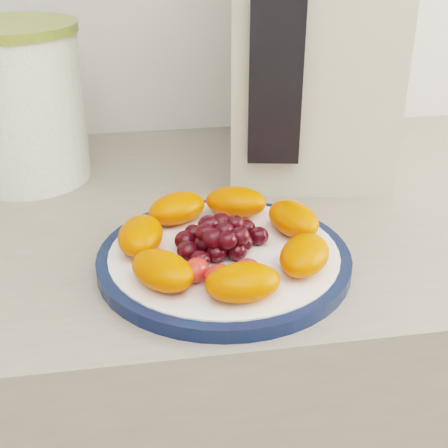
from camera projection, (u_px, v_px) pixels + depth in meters
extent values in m
cylinder|color=#0D193A|center=(224.00, 259.00, 0.67)|extent=(0.27, 0.27, 0.01)
cylinder|color=white|center=(224.00, 258.00, 0.66)|extent=(0.24, 0.24, 0.02)
cylinder|color=#486F22|center=(22.00, 109.00, 0.84)|extent=(0.19, 0.19, 0.20)
cylinder|color=olive|center=(9.00, 27.00, 0.79)|extent=(0.20, 0.20, 0.01)
cube|color=beige|center=(310.00, 30.00, 0.87)|extent=(0.27, 0.33, 0.37)
cube|color=black|center=(277.00, 50.00, 0.73)|extent=(0.07, 0.03, 0.28)
ellipsoid|color=#EE3D00|center=(293.00, 219.00, 0.69)|extent=(0.07, 0.08, 0.03)
ellipsoid|color=#EE3D00|center=(236.00, 202.00, 0.73)|extent=(0.08, 0.07, 0.03)
ellipsoid|color=#EE3D00|center=(177.00, 208.00, 0.71)|extent=(0.09, 0.08, 0.03)
ellipsoid|color=#EE3D00|center=(141.00, 235.00, 0.66)|extent=(0.06, 0.08, 0.03)
ellipsoid|color=#EE3D00|center=(162.00, 270.00, 0.59)|extent=(0.08, 0.08, 0.03)
ellipsoid|color=#EE3D00|center=(243.00, 282.00, 0.58)|extent=(0.07, 0.05, 0.03)
ellipsoid|color=#EE3D00|center=(304.00, 255.00, 0.62)|extent=(0.08, 0.09, 0.03)
ellipsoid|color=black|center=(224.00, 243.00, 0.66)|extent=(0.02, 0.02, 0.02)
ellipsoid|color=black|center=(244.00, 242.00, 0.66)|extent=(0.02, 0.02, 0.02)
ellipsoid|color=black|center=(231.00, 235.00, 0.67)|extent=(0.02, 0.02, 0.02)
ellipsoid|color=black|center=(212.00, 236.00, 0.67)|extent=(0.02, 0.02, 0.02)
ellipsoid|color=black|center=(204.00, 244.00, 0.65)|extent=(0.02, 0.02, 0.02)
ellipsoid|color=black|center=(217.00, 253.00, 0.64)|extent=(0.02, 0.02, 0.02)
ellipsoid|color=black|center=(237.00, 251.00, 0.64)|extent=(0.02, 0.02, 0.02)
ellipsoid|color=black|center=(259.00, 236.00, 0.67)|extent=(0.02, 0.02, 0.02)
ellipsoid|color=black|center=(246.00, 228.00, 0.69)|extent=(0.02, 0.02, 0.02)
ellipsoid|color=black|center=(228.00, 225.00, 0.69)|extent=(0.02, 0.02, 0.02)
ellipsoid|color=black|center=(209.00, 226.00, 0.69)|extent=(0.02, 0.02, 0.02)
ellipsoid|color=black|center=(193.00, 233.00, 0.68)|extent=(0.02, 0.02, 0.02)
ellipsoid|color=black|center=(185.00, 241.00, 0.66)|extent=(0.02, 0.02, 0.02)
ellipsoid|color=black|center=(188.00, 251.00, 0.64)|extent=(0.02, 0.02, 0.02)
ellipsoid|color=black|center=(200.00, 260.00, 0.63)|extent=(0.02, 0.02, 0.02)
ellipsoid|color=black|center=(224.00, 231.00, 0.65)|extent=(0.02, 0.02, 0.02)
ellipsoid|color=black|center=(235.00, 224.00, 0.66)|extent=(0.02, 0.02, 0.02)
ellipsoid|color=black|center=(221.00, 222.00, 0.67)|extent=(0.02, 0.02, 0.02)
ellipsoid|color=black|center=(209.00, 225.00, 0.66)|extent=(0.02, 0.02, 0.02)
ellipsoid|color=black|center=(205.00, 232.00, 0.65)|extent=(0.02, 0.02, 0.02)
ellipsoid|color=black|center=(213.00, 238.00, 0.63)|extent=(0.02, 0.02, 0.02)
ellipsoid|color=black|center=(227.00, 240.00, 0.63)|extent=(0.02, 0.02, 0.02)
ellipsoid|color=black|center=(240.00, 236.00, 0.64)|extent=(0.02, 0.02, 0.02)
ellipsoid|color=red|center=(219.00, 276.00, 0.60)|extent=(0.03, 0.03, 0.02)
ellipsoid|color=red|center=(246.00, 270.00, 0.60)|extent=(0.04, 0.04, 0.02)
ellipsoid|color=red|center=(237.00, 288.00, 0.58)|extent=(0.04, 0.04, 0.02)
ellipsoid|color=red|center=(196.00, 270.00, 0.61)|extent=(0.04, 0.04, 0.02)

